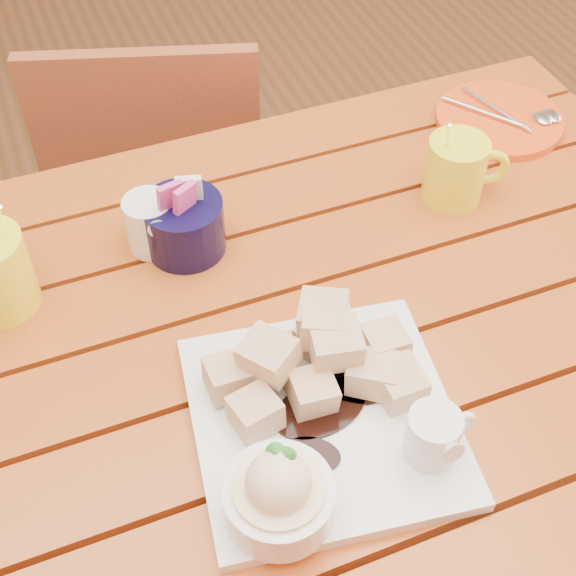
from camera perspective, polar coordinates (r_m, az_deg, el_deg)
name	(u,v)px	position (r m, az deg, el deg)	size (l,w,h in m)	color
table	(282,385)	(1.02, -0.40, -6.91)	(1.20, 0.79, 0.75)	maroon
dessert_plate	(317,420)	(0.83, 2.06, -9.36)	(0.31, 0.31, 0.11)	white
coffee_mug_right	(457,169)	(1.10, 11.94, 8.28)	(0.11, 0.08, 0.13)	yellow
cream_pitcher	(152,223)	(1.02, -9.65, 4.61)	(0.09, 0.08, 0.08)	white
sugar_caddy	(184,225)	(1.01, -7.39, 4.50)	(0.10, 0.10, 0.11)	black
orange_saucer	(500,119)	(1.27, 14.87, 11.54)	(0.19, 0.19, 0.02)	#FF4D16
chair_far	(163,187)	(1.59, -8.87, 7.12)	(0.48, 0.48, 0.81)	brown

